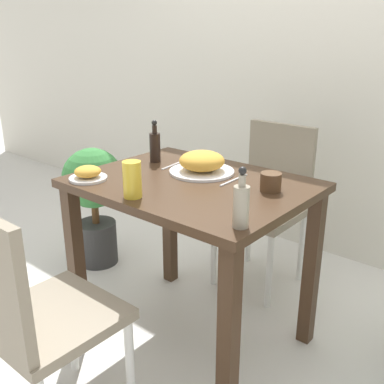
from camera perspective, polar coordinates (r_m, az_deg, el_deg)
ground_plane at (r=2.27m, az=0.00°, el=-17.65°), size 16.00×16.00×0.00m
wall_back at (r=2.88m, az=17.05°, el=17.42°), size 8.00×0.05×2.60m
dining_table at (r=1.94m, az=0.00°, el=-2.32°), size 0.96×0.74×0.78m
chair_near at (r=1.62m, az=-19.85°, el=-14.03°), size 0.42×0.42×0.90m
chair_far at (r=2.55m, az=9.67°, el=-0.48°), size 0.42×0.42×0.90m
food_plate at (r=1.99m, az=1.26°, el=3.68°), size 0.29×0.29×0.10m
side_plate at (r=1.96m, az=-13.08°, el=2.27°), size 0.16×0.16×0.06m
drink_cup at (r=1.79m, az=9.97°, el=1.26°), size 0.08×0.08×0.07m
juice_glass at (r=1.70m, az=-7.60°, el=1.59°), size 0.07×0.07×0.14m
sauce_bottle at (r=2.17m, az=-4.73°, el=5.88°), size 0.05×0.05×0.20m
condiment_bottle at (r=1.43m, az=6.27°, el=-1.56°), size 0.05×0.05×0.20m
fork_utensil at (r=2.12m, az=-2.45°, el=3.43°), size 0.03×0.17×0.00m
spoon_utensil at (r=1.91m, az=5.34°, el=1.53°), size 0.01×0.20×0.00m
potted_plant_left at (r=2.76m, az=-12.35°, el=-0.35°), size 0.36×0.36×0.74m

